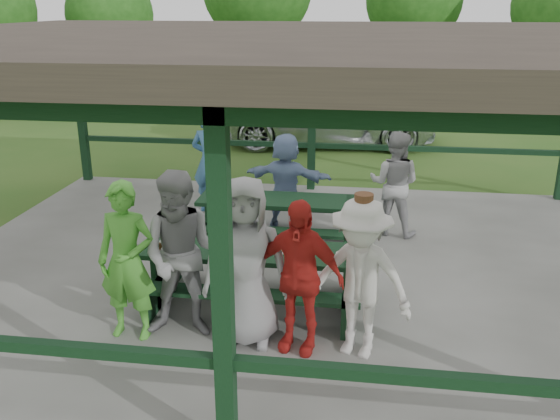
# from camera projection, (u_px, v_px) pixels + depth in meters

# --- Properties ---
(ground) EXTENTS (90.00, 90.00, 0.00)m
(ground) POSITION_uv_depth(u_px,v_px,m) (287.00, 272.00, 8.56)
(ground) COLOR #2B541A
(ground) RESTS_ON ground
(concrete_slab) EXTENTS (10.00, 8.00, 0.10)m
(concrete_slab) POSITION_uv_depth(u_px,v_px,m) (287.00, 269.00, 8.54)
(concrete_slab) COLOR slate
(concrete_slab) RESTS_ON ground
(pavilion_structure) EXTENTS (10.60, 8.60, 3.24)m
(pavilion_structure) POSITION_uv_depth(u_px,v_px,m) (288.00, 45.00, 7.51)
(pavilion_structure) COLOR black
(pavilion_structure) RESTS_ON concrete_slab
(picnic_table_near) EXTENTS (2.66, 1.39, 0.75)m
(picnic_table_near) POSITION_uv_depth(u_px,v_px,m) (253.00, 270.00, 7.28)
(picnic_table_near) COLOR black
(picnic_table_near) RESTS_ON concrete_slab
(picnic_table_far) EXTENTS (2.47, 1.39, 0.75)m
(picnic_table_far) POSITION_uv_depth(u_px,v_px,m) (279.00, 216.00, 9.15)
(picnic_table_far) COLOR black
(picnic_table_far) RESTS_ON concrete_slab
(table_setting) EXTENTS (2.39, 0.45, 0.10)m
(table_setting) POSITION_uv_depth(u_px,v_px,m) (246.00, 246.00, 7.22)
(table_setting) COLOR white
(table_setting) RESTS_ON picnic_table_near
(contestant_green) EXTENTS (0.68, 0.46, 1.81)m
(contestant_green) POSITION_uv_depth(u_px,v_px,m) (127.00, 261.00, 6.48)
(contestant_green) COLOR green
(contestant_green) RESTS_ON concrete_slab
(contestant_grey_left) EXTENTS (0.99, 0.80, 1.92)m
(contestant_grey_left) POSITION_uv_depth(u_px,v_px,m) (183.00, 256.00, 6.49)
(contestant_grey_left) COLOR gray
(contestant_grey_left) RESTS_ON concrete_slab
(contestant_grey_mid) EXTENTS (0.98, 0.69, 1.90)m
(contestant_grey_mid) POSITION_uv_depth(u_px,v_px,m) (246.00, 262.00, 6.35)
(contestant_grey_mid) COLOR gray
(contestant_grey_mid) RESTS_ON concrete_slab
(contestant_red) EXTENTS (1.07, 0.63, 1.71)m
(contestant_red) POSITION_uv_depth(u_px,v_px,m) (298.00, 276.00, 6.25)
(contestant_red) COLOR red
(contestant_red) RESTS_ON concrete_slab
(contestant_white_fedora) EXTENTS (1.28, 0.97, 1.80)m
(contestant_white_fedora) POSITION_uv_depth(u_px,v_px,m) (360.00, 279.00, 6.13)
(contestant_white_fedora) COLOR silver
(contestant_white_fedora) RESTS_ON concrete_slab
(spectator_lblue) EXTENTS (1.54, 0.72, 1.60)m
(spectator_lblue) POSITION_uv_depth(u_px,v_px,m) (286.00, 180.00, 9.81)
(spectator_lblue) COLOR #7B94BE
(spectator_lblue) RESTS_ON concrete_slab
(spectator_blue) EXTENTS (0.75, 0.56, 1.86)m
(spectator_blue) POSITION_uv_depth(u_px,v_px,m) (210.00, 162.00, 10.47)
(spectator_blue) COLOR teal
(spectator_blue) RESTS_ON concrete_slab
(spectator_grey) EXTENTS (0.96, 0.83, 1.69)m
(spectator_grey) POSITION_uv_depth(u_px,v_px,m) (394.00, 184.00, 9.47)
(spectator_grey) COLOR #9D9C9F
(spectator_grey) RESTS_ON concrete_slab
(pickup_truck) EXTENTS (5.97, 3.18, 1.60)m
(pickup_truck) POSITION_uv_depth(u_px,v_px,m) (333.00, 114.00, 16.19)
(pickup_truck) COLOR silver
(pickup_truck) RESTS_ON ground
(farm_trailer) EXTENTS (3.86, 1.83, 1.35)m
(farm_trailer) POSITION_uv_depth(u_px,v_px,m) (263.00, 116.00, 16.60)
(farm_trailer) COLOR navy
(farm_trailer) RESTS_ON ground
(tree_far_left) EXTENTS (3.08, 3.08, 4.82)m
(tree_far_left) POSITION_uv_depth(u_px,v_px,m) (110.00, 15.00, 21.19)
(tree_far_left) COLOR black
(tree_far_left) RESTS_ON ground
(tree_mid) EXTENTS (3.58, 3.58, 5.60)m
(tree_mid) POSITION_uv_depth(u_px,v_px,m) (414.00, 0.00, 22.10)
(tree_mid) COLOR black
(tree_mid) RESTS_ON ground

